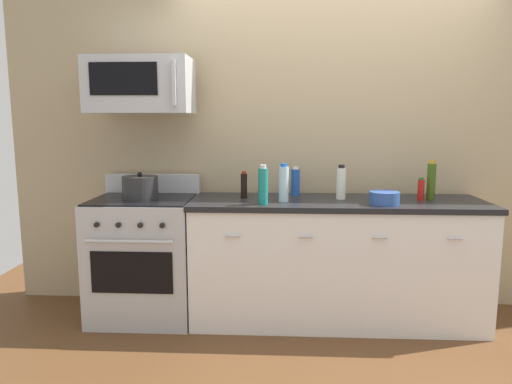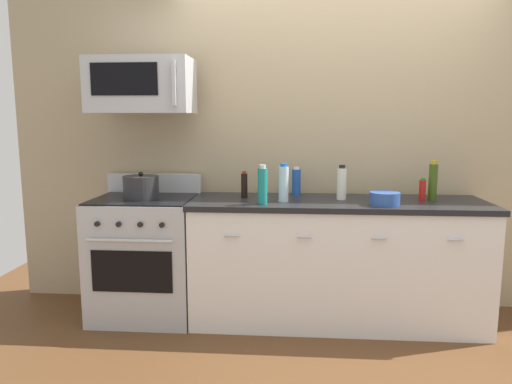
# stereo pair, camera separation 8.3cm
# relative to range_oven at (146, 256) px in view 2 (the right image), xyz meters

# --- Properties ---
(ground_plane) EXTENTS (6.28, 6.28, 0.00)m
(ground_plane) POSITION_rel_range_oven_xyz_m (1.45, -0.00, -0.47)
(ground_plane) COLOR brown
(back_wall) EXTENTS (5.24, 0.10, 2.70)m
(back_wall) POSITION_rel_range_oven_xyz_m (1.45, 0.41, 0.88)
(back_wall) COLOR tan
(back_wall) RESTS_ON ground_plane
(counter_unit) EXTENTS (2.15, 0.66, 0.92)m
(counter_unit) POSITION_rel_range_oven_xyz_m (1.45, -0.00, -0.01)
(counter_unit) COLOR white
(counter_unit) RESTS_ON ground_plane
(range_oven) EXTENTS (0.76, 0.69, 1.07)m
(range_oven) POSITION_rel_range_oven_xyz_m (0.00, 0.00, 0.00)
(range_oven) COLOR #B7BABF
(range_oven) RESTS_ON ground_plane
(microwave) EXTENTS (0.74, 0.44, 0.40)m
(microwave) POSITION_rel_range_oven_xyz_m (0.00, 0.04, 1.28)
(microwave) COLOR #B7BABF
(bottle_soda_blue) EXTENTS (0.07, 0.07, 0.22)m
(bottle_soda_blue) POSITION_rel_range_oven_xyz_m (1.15, 0.22, 0.56)
(bottle_soda_blue) COLOR #1E4CA5
(bottle_soda_blue) RESTS_ON countertop_slab
(bottle_sparkling_teal) EXTENTS (0.07, 0.07, 0.28)m
(bottle_sparkling_teal) POSITION_rel_range_oven_xyz_m (0.91, -0.20, 0.58)
(bottle_sparkling_teal) COLOR #197F7A
(bottle_sparkling_teal) RESTS_ON countertop_slab
(bottle_water_clear) EXTENTS (0.07, 0.07, 0.28)m
(bottle_water_clear) POSITION_rel_range_oven_xyz_m (1.05, -0.09, 0.58)
(bottle_water_clear) COLOR silver
(bottle_water_clear) RESTS_ON countertop_slab
(bottle_soy_sauce_dark) EXTENTS (0.05, 0.05, 0.20)m
(bottle_soy_sauce_dark) POSITION_rel_range_oven_xyz_m (0.76, 0.06, 0.55)
(bottle_soy_sauce_dark) COLOR black
(bottle_soy_sauce_dark) RESTS_ON countertop_slab
(bottle_hot_sauce_red) EXTENTS (0.05, 0.05, 0.17)m
(bottle_hot_sauce_red) POSITION_rel_range_oven_xyz_m (2.05, 0.01, 0.53)
(bottle_hot_sauce_red) COLOR #B21914
(bottle_hot_sauce_red) RESTS_ON countertop_slab
(bottle_vinegar_white) EXTENTS (0.07, 0.07, 0.26)m
(bottle_vinegar_white) POSITION_rel_range_oven_xyz_m (1.48, 0.04, 0.57)
(bottle_vinegar_white) COLOR silver
(bottle_vinegar_white) RESTS_ON countertop_slab
(bottle_olive_oil) EXTENTS (0.06, 0.06, 0.29)m
(bottle_olive_oil) POSITION_rel_range_oven_xyz_m (2.13, 0.05, 0.59)
(bottle_olive_oil) COLOR #385114
(bottle_olive_oil) RESTS_ON countertop_slab
(bowl_blue_mixing) EXTENTS (0.21, 0.21, 0.09)m
(bowl_blue_mixing) POSITION_rel_range_oven_xyz_m (1.75, -0.16, 0.50)
(bowl_blue_mixing) COLOR #2D519E
(bowl_blue_mixing) RESTS_ON countertop_slab
(bowl_white_ceramic) EXTENTS (0.17, 0.17, 0.05)m
(bowl_white_ceramic) POSITION_rel_range_oven_xyz_m (1.79, 0.07, 0.48)
(bowl_white_ceramic) COLOR white
(bowl_white_ceramic) RESTS_ON countertop_slab
(stockpot) EXTENTS (0.26, 0.26, 0.20)m
(stockpot) POSITION_rel_range_oven_xyz_m (-0.00, -0.05, 0.54)
(stockpot) COLOR #262628
(stockpot) RESTS_ON range_oven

